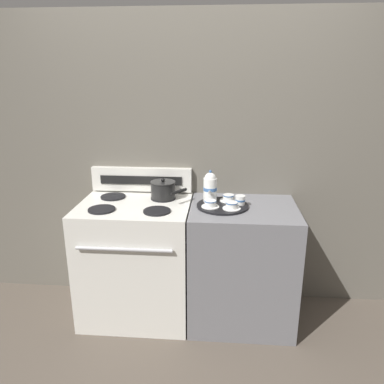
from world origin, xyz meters
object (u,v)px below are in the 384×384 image
Objects in this scene: saucepan at (163,189)px; teacup_right at (232,206)px; teacup_left at (228,198)px; teacup_front at (210,204)px; teapot at (210,187)px; creamer_jug at (240,200)px; serving_tray at (223,206)px; stove at (137,260)px.

saucepan reaches higher than teacup_right.
saucepan is 2.23× the size of teacup_left.
teacup_front is at bearing 170.26° from teacup_right.
teapot is at bearing 136.58° from teacup_right.
creamer_jug is (0.06, 0.09, 0.01)m from teacup_right.
creamer_jug reaches higher than teacup_front.
teacup_left reaches higher than serving_tray.
teacup_right and teacup_front have the same top height.
stove is at bearing -178.48° from creamer_jug.
serving_tray is 0.16m from teapot.
teacup_right is (0.69, -0.08, 0.48)m from stove.
stove is at bearing -144.56° from saucepan.
creamer_jug is (0.20, 0.07, 0.01)m from teacup_front.
teapot is 0.14m from teacup_front.
creamer_jug is at bearing -12.82° from teapot.
teacup_left is at bearing 65.39° from serving_tray.
serving_tray is 0.10m from teacup_right.
stove is at bearing 179.78° from serving_tray.
serving_tray is at bearing -17.69° from saucepan.
serving_tray is 5.10× the size of creamer_jug.
saucepan is at bearing 35.44° from stove.
teacup_front is (0.35, -0.19, -0.04)m from saucepan.
teapot reaches higher than serving_tray.
teacup_left is 0.16m from teacup_right.
saucepan is 0.54m from teacup_right.
teapot is (0.54, 0.07, 0.56)m from stove.
teapot is at bearing -11.23° from saucepan.
teapot is at bearing 7.21° from stove.
teapot reaches higher than saucepan.
teacup_left is at bearing 7.34° from stove.
teacup_front is (0.01, -0.12, -0.08)m from teapot.
stove is 0.77m from serving_tray.
teapot is 1.86× the size of teacup_right.
teacup_front is (-0.08, -0.05, 0.03)m from serving_tray.
stove is 0.78m from teapot.
teacup_left is (0.67, 0.09, 0.48)m from stove.
teacup_left is (0.47, -0.05, -0.04)m from saucepan.
serving_tray is (0.63, -0.00, 0.45)m from stove.
serving_tray is at bearing 29.91° from teacup_front.
teacup_left and teacup_right have the same top height.
saucepan is 2.23× the size of teacup_front.
teapot is 1.86× the size of teacup_front.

